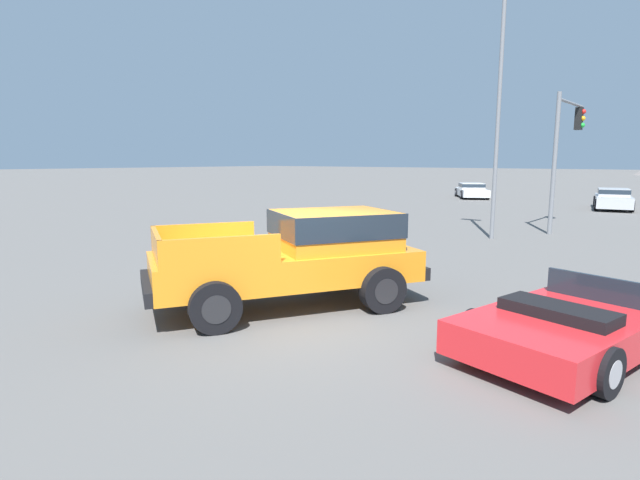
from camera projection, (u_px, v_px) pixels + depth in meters
name	position (u px, v px, depth m)	size (l,w,h in m)	color
ground_plane	(303.00, 312.00, 9.13)	(320.00, 320.00, 0.00)	#5B5956
orange_pickup_truck	(304.00, 252.00, 9.46)	(4.15, 5.40, 1.78)	orange
red_convertible_car	(581.00, 322.00, 7.28)	(2.75, 4.61, 1.02)	red
parked_car_silver	(613.00, 199.00, 28.04)	(2.60, 4.69, 1.16)	#B7BABF
parked_car_white	(472.00, 190.00, 36.46)	(3.86, 4.67, 1.07)	white
traffic_light_main	(567.00, 137.00, 19.21)	(0.38, 3.67, 5.17)	slate
street_lamp_post	(499.00, 94.00, 16.81)	(0.90, 0.24, 8.29)	slate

